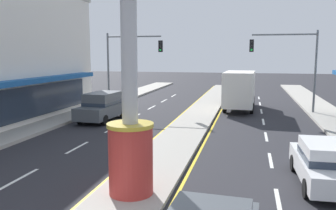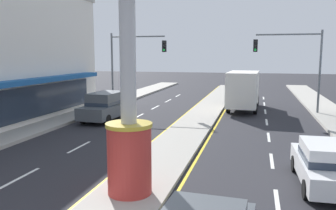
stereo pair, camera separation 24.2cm
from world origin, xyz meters
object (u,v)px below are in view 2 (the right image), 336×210
at_px(traffic_light_right_side, 295,57).
at_px(suv_near_left_lane, 106,106).
at_px(sedan_near_right_lane, 326,164).
at_px(traffic_light_left_side, 131,57).
at_px(district_sign, 128,76).
at_px(box_truck_far_right_lane, 244,89).

relative_size(traffic_light_right_side, suv_near_left_lane, 1.32).
xyz_separation_m(sedan_near_right_lane, suv_near_left_lane, (-12.28, 9.39, 0.20)).
bearing_deg(traffic_light_right_side, traffic_light_left_side, 178.64).
bearing_deg(district_sign, box_truck_far_right_lane, 81.48).
distance_m(district_sign, traffic_light_right_side, 18.71).
distance_m(district_sign, sedan_near_right_lane, 7.29).
xyz_separation_m(traffic_light_left_side, suv_near_left_lane, (0.29, -6.01, -3.26)).
xyz_separation_m(district_sign, traffic_light_right_side, (6.43, 17.57, 0.42)).
relative_size(district_sign, sedan_near_right_lane, 1.82).
xyz_separation_m(district_sign, suv_near_left_lane, (-6.14, 11.87, -2.84)).
bearing_deg(sedan_near_right_lane, box_truck_far_right_lane, 101.81).
height_order(district_sign, traffic_light_right_side, district_sign).
bearing_deg(suv_near_left_lane, sedan_near_right_lane, -37.41).
bearing_deg(traffic_light_left_side, district_sign, -70.23).
bearing_deg(suv_near_left_lane, traffic_light_right_side, 24.41).
relative_size(traffic_light_right_side, sedan_near_right_lane, 1.42).
relative_size(traffic_light_right_side, box_truck_far_right_lane, 0.89).
distance_m(traffic_light_right_side, suv_near_left_lane, 14.18).
bearing_deg(suv_near_left_lane, box_truck_far_right_lane, 36.87).
bearing_deg(traffic_light_right_side, district_sign, -110.09).
relative_size(traffic_light_left_side, box_truck_far_right_lane, 0.89).
height_order(district_sign, box_truck_far_right_lane, district_sign).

